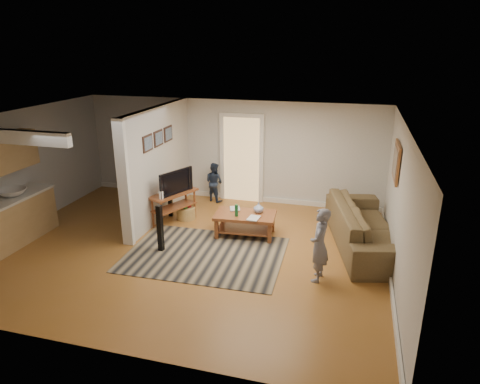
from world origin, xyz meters
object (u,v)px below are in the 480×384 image
Objects in this scene: toy_basket at (186,212)px; toddler at (215,200)px; speaker_right at (170,197)px; coffee_table at (246,218)px; speaker_left at (160,228)px; child at (317,279)px; sofa at (364,245)px; tv_console at (174,196)px.

toy_basket is 1.32m from toddler.
speaker_right reaches higher than toddler.
speaker_left reaches higher than coffee_table.
coffee_table is 3.00× the size of toy_basket.
child reaches higher than toy_basket.
child is 4.29m from toddler.
sofa is 3.99m from speaker_left.
tv_console is at bearing 98.15° from toddler.
tv_console is (-4.04, 0.06, 0.64)m from sofa.
tv_console is at bearing -64.65° from speaker_right.
speaker_right is 0.73× the size of child.
child reaches higher than toddler.
tv_console is 2.81× the size of toy_basket.
tv_console reaches higher than speaker_left.
toy_basket is at bearing 102.40° from speaker_left.
coffee_table is 1.00× the size of child.
sofa is 1.71m from child.
coffee_table is 2.02m from speaker_right.
speaker_left reaches higher than toddler.
coffee_table is at bearing 147.70° from toddler.
toddler is (0.11, 2.90, -0.47)m from speaker_left.
sofa is at bearing 3.64° from coffee_table.
speaker_left reaches higher than toy_basket.
speaker_left is at bearing 109.90° from toddler.
tv_console is 1.76m from toddler.
coffee_table is 1.63m from toy_basket.
speaker_right is 4.06m from child.
toy_basket is 3.66m from child.
speaker_left and speaker_right have the same top height.
coffee_table is 1.71m from tv_console.
toy_basket is at bearing -115.77° from child.
coffee_table is 2.24m from toddler.
speaker_left is 1.64m from toy_basket.
speaker_left is at bearing -90.03° from child.
coffee_table is (-2.36, -0.15, 0.37)m from sofa.
toy_basket is (-0.14, 1.61, -0.31)m from speaker_left.
coffee_table is 2.15m from child.
toddler reaches higher than toy_basket.
child is at bearing 140.36° from sofa.
coffee_table is at bearing -26.74° from speaker_right.
tv_console is (-1.68, 0.21, 0.27)m from coffee_table.
toddler is (-1.29, 1.79, -0.37)m from coffee_table.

